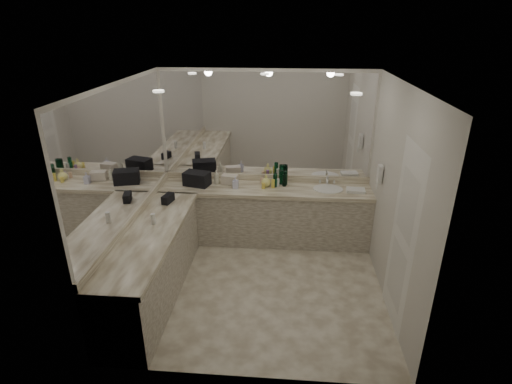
# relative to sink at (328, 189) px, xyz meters

# --- Properties ---
(floor) EXTENTS (3.20, 3.20, 0.00)m
(floor) POSITION_rel_sink_xyz_m (-0.95, -1.20, -0.90)
(floor) COLOR beige
(floor) RESTS_ON ground
(ceiling) EXTENTS (3.20, 3.20, 0.00)m
(ceiling) POSITION_rel_sink_xyz_m (-0.95, -1.20, 1.71)
(ceiling) COLOR white
(ceiling) RESTS_ON floor
(wall_back) EXTENTS (3.20, 0.02, 2.60)m
(wall_back) POSITION_rel_sink_xyz_m (-0.95, 0.30, 0.41)
(wall_back) COLOR beige
(wall_back) RESTS_ON floor
(wall_left) EXTENTS (0.02, 3.00, 2.60)m
(wall_left) POSITION_rel_sink_xyz_m (-2.55, -1.20, 0.41)
(wall_left) COLOR beige
(wall_left) RESTS_ON floor
(wall_right) EXTENTS (0.02, 3.00, 2.60)m
(wall_right) POSITION_rel_sink_xyz_m (0.65, -1.20, 0.41)
(wall_right) COLOR beige
(wall_right) RESTS_ON floor
(vanity_back_base) EXTENTS (3.20, 0.60, 0.84)m
(vanity_back_base) POSITION_rel_sink_xyz_m (-0.95, 0.00, -0.48)
(vanity_back_base) COLOR beige
(vanity_back_base) RESTS_ON floor
(vanity_back_top) EXTENTS (3.20, 0.64, 0.06)m
(vanity_back_top) POSITION_rel_sink_xyz_m (-0.95, -0.01, -0.03)
(vanity_back_top) COLOR #EEE4C8
(vanity_back_top) RESTS_ON vanity_back_base
(vanity_left_base) EXTENTS (0.60, 2.40, 0.84)m
(vanity_left_base) POSITION_rel_sink_xyz_m (-2.25, -1.50, -0.48)
(vanity_left_base) COLOR beige
(vanity_left_base) RESTS_ON floor
(vanity_left_top) EXTENTS (0.64, 2.42, 0.06)m
(vanity_left_top) POSITION_rel_sink_xyz_m (-2.24, -1.50, -0.03)
(vanity_left_top) COLOR #EEE4C8
(vanity_left_top) RESTS_ON vanity_left_base
(backsplash_back) EXTENTS (3.20, 0.04, 0.10)m
(backsplash_back) POSITION_rel_sink_xyz_m (-0.95, 0.28, 0.05)
(backsplash_back) COLOR #EEE4C8
(backsplash_back) RESTS_ON vanity_back_top
(backsplash_left) EXTENTS (0.04, 3.00, 0.10)m
(backsplash_left) POSITION_rel_sink_xyz_m (-2.53, -1.20, 0.05)
(backsplash_left) COLOR #EEE4C8
(backsplash_left) RESTS_ON vanity_left_top
(mirror_back) EXTENTS (3.12, 0.01, 1.55)m
(mirror_back) POSITION_rel_sink_xyz_m (-0.95, 0.29, 0.88)
(mirror_back) COLOR white
(mirror_back) RESTS_ON wall_back
(mirror_left) EXTENTS (0.01, 2.92, 1.55)m
(mirror_left) POSITION_rel_sink_xyz_m (-2.54, -1.20, 0.88)
(mirror_left) COLOR white
(mirror_left) RESTS_ON wall_left
(sink) EXTENTS (0.44, 0.44, 0.03)m
(sink) POSITION_rel_sink_xyz_m (0.00, 0.00, 0.00)
(sink) COLOR white
(sink) RESTS_ON vanity_back_top
(faucet) EXTENTS (0.24, 0.16, 0.14)m
(faucet) POSITION_rel_sink_xyz_m (0.00, 0.21, 0.07)
(faucet) COLOR silver
(faucet) RESTS_ON vanity_back_top
(wall_phone) EXTENTS (0.06, 0.10, 0.24)m
(wall_phone) POSITION_rel_sink_xyz_m (0.61, -0.50, 0.46)
(wall_phone) COLOR white
(wall_phone) RESTS_ON wall_right
(door) EXTENTS (0.02, 0.82, 2.10)m
(door) POSITION_rel_sink_xyz_m (0.64, -1.70, 0.16)
(door) COLOR white
(door) RESTS_ON wall_right
(black_toiletry_bag) EXTENTS (0.43, 0.33, 0.22)m
(black_toiletry_bag) POSITION_rel_sink_xyz_m (-1.99, 0.00, 0.11)
(black_toiletry_bag) COLOR black
(black_toiletry_bag) RESTS_ON vanity_back_top
(black_bag_spill) EXTENTS (0.14, 0.23, 0.12)m
(black_bag_spill) POSITION_rel_sink_xyz_m (-2.25, -0.66, 0.06)
(black_bag_spill) COLOR black
(black_bag_spill) RESTS_ON vanity_left_top
(cream_cosmetic_case) EXTENTS (0.26, 0.19, 0.14)m
(cream_cosmetic_case) POSITION_rel_sink_xyz_m (-1.50, 0.09, 0.07)
(cream_cosmetic_case) COLOR beige
(cream_cosmetic_case) RESTS_ON vanity_back_top
(hand_towel) EXTENTS (0.28, 0.20, 0.04)m
(hand_towel) POSITION_rel_sink_xyz_m (0.40, -0.06, 0.03)
(hand_towel) COLOR white
(hand_towel) RESTS_ON vanity_back_top
(lotion_left) EXTENTS (0.06, 0.06, 0.14)m
(lotion_left) POSITION_rel_sink_xyz_m (-2.25, -1.30, 0.07)
(lotion_left) COLOR white
(lotion_left) RESTS_ON vanity_left_top
(soap_bottle_a) EXTENTS (0.10, 0.10, 0.21)m
(soap_bottle_a) POSITION_rel_sink_xyz_m (-1.70, 0.10, 0.11)
(soap_bottle_a) COLOR silver
(soap_bottle_a) RESTS_ON vanity_back_top
(soap_bottle_b) EXTENTS (0.09, 0.09, 0.18)m
(soap_bottle_b) POSITION_rel_sink_xyz_m (-1.38, -0.07, 0.10)
(soap_bottle_b) COLOR silver
(soap_bottle_b) RESTS_ON vanity_back_top
(soap_bottle_c) EXTENTS (0.15, 0.15, 0.19)m
(soap_bottle_c) POSITION_rel_sink_xyz_m (-0.93, 0.04, 0.10)
(soap_bottle_c) COLOR #FFF889
(soap_bottle_c) RESTS_ON vanity_back_top
(green_bottle_0) EXTENTS (0.06, 0.06, 0.21)m
(green_bottle_0) POSITION_rel_sink_xyz_m (-0.64, 0.14, 0.11)
(green_bottle_0) COLOR #0A4D2A
(green_bottle_0) RESTS_ON vanity_back_top
(green_bottle_1) EXTENTS (0.06, 0.06, 0.21)m
(green_bottle_1) POSITION_rel_sink_xyz_m (-0.80, 0.03, 0.11)
(green_bottle_1) COLOR #0A4D2A
(green_bottle_1) RESTS_ON vanity_back_top
(green_bottle_2) EXTENTS (0.07, 0.07, 0.19)m
(green_bottle_2) POSITION_rel_sink_xyz_m (-0.64, 0.14, 0.10)
(green_bottle_2) COLOR #0A4D2A
(green_bottle_2) RESTS_ON vanity_back_top
(green_bottle_3) EXTENTS (0.07, 0.07, 0.22)m
(green_bottle_3) POSITION_rel_sink_xyz_m (-0.71, 0.16, 0.11)
(green_bottle_3) COLOR #0A4D2A
(green_bottle_3) RESTS_ON vanity_back_top
(green_bottle_4) EXTENTS (0.06, 0.06, 0.19)m
(green_bottle_4) POSITION_rel_sink_xyz_m (-0.66, 0.07, 0.10)
(green_bottle_4) COLOR #0A4D2A
(green_bottle_4) RESTS_ON vanity_back_top
(amenity_bottle_0) EXTENTS (0.05, 0.05, 0.09)m
(amenity_bottle_0) POSITION_rel_sink_xyz_m (-0.97, -0.06, 0.05)
(amenity_bottle_0) COLOR #F2D84C
(amenity_bottle_0) RESTS_ON vanity_back_top
(amenity_bottle_1) EXTENTS (0.06, 0.06, 0.12)m
(amenity_bottle_1) POSITION_rel_sink_xyz_m (-0.76, 0.06, 0.06)
(amenity_bottle_1) COLOR white
(amenity_bottle_1) RESTS_ON vanity_back_top
(amenity_bottle_2) EXTENTS (0.05, 0.05, 0.13)m
(amenity_bottle_2) POSITION_rel_sink_xyz_m (-0.82, -0.01, 0.07)
(amenity_bottle_2) COLOR #F2D84C
(amenity_bottle_2) RESTS_ON vanity_back_top
(amenity_bottle_3) EXTENTS (0.05, 0.05, 0.09)m
(amenity_bottle_3) POSITION_rel_sink_xyz_m (-1.00, 0.15, 0.05)
(amenity_bottle_3) COLOR #E0B28C
(amenity_bottle_3) RESTS_ON vanity_back_top
(amenity_bottle_4) EXTENTS (0.04, 0.04, 0.11)m
(amenity_bottle_4) POSITION_rel_sink_xyz_m (-1.91, -0.04, 0.06)
(amenity_bottle_4) COLOR #E57F66
(amenity_bottle_4) RESTS_ON vanity_back_top
(amenity_bottle_5) EXTENTS (0.04, 0.04, 0.07)m
(amenity_bottle_5) POSITION_rel_sink_xyz_m (-1.56, 0.07, 0.04)
(amenity_bottle_5) COLOR #9966B2
(amenity_bottle_5) RESTS_ON vanity_back_top
(amenity_bottle_6) EXTENTS (0.05, 0.05, 0.11)m
(amenity_bottle_6) POSITION_rel_sink_xyz_m (-0.93, 0.12, 0.06)
(amenity_bottle_6) COLOR #9966B2
(amenity_bottle_6) RESTS_ON vanity_back_top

